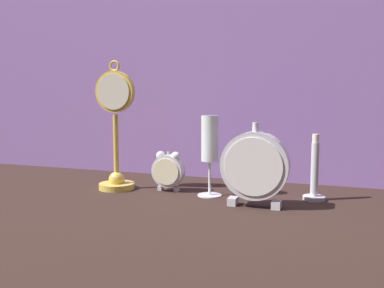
{
  "coord_description": "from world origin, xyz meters",
  "views": [
    {
      "loc": [
        0.36,
        -0.92,
        0.25
      ],
      "look_at": [
        0.0,
        0.08,
        0.13
      ],
      "focal_mm": 40.0,
      "sensor_mm": 36.0,
      "label": 1
    }
  ],
  "objects_px": {
    "pocket_watch_on_stand": "(116,136)",
    "mantel_clock_silver": "(255,166)",
    "champagne_flute": "(210,145)",
    "brass_candlestick": "(314,178)",
    "alarm_clock_twin_bell": "(168,169)"
  },
  "relations": [
    {
      "from": "champagne_flute",
      "to": "brass_candlestick",
      "type": "height_order",
      "value": "champagne_flute"
    },
    {
      "from": "champagne_flute",
      "to": "brass_candlestick",
      "type": "xyz_separation_m",
      "value": [
        0.25,
        0.04,
        -0.07
      ]
    },
    {
      "from": "mantel_clock_silver",
      "to": "brass_candlestick",
      "type": "bearing_deg",
      "value": 42.28
    },
    {
      "from": "mantel_clock_silver",
      "to": "brass_candlestick",
      "type": "relative_size",
      "value": 1.2
    },
    {
      "from": "pocket_watch_on_stand",
      "to": "mantel_clock_silver",
      "type": "distance_m",
      "value": 0.4
    },
    {
      "from": "pocket_watch_on_stand",
      "to": "brass_candlestick",
      "type": "height_order",
      "value": "pocket_watch_on_stand"
    },
    {
      "from": "mantel_clock_silver",
      "to": "champagne_flute",
      "type": "height_order",
      "value": "champagne_flute"
    },
    {
      "from": "alarm_clock_twin_bell",
      "to": "brass_candlestick",
      "type": "relative_size",
      "value": 0.66
    },
    {
      "from": "brass_candlestick",
      "to": "pocket_watch_on_stand",
      "type": "bearing_deg",
      "value": -174.43
    },
    {
      "from": "champagne_flute",
      "to": "mantel_clock_silver",
      "type": "bearing_deg",
      "value": -28.63
    },
    {
      "from": "alarm_clock_twin_bell",
      "to": "brass_candlestick",
      "type": "xyz_separation_m",
      "value": [
        0.37,
        0.03,
        -0.0
      ]
    },
    {
      "from": "alarm_clock_twin_bell",
      "to": "champagne_flute",
      "type": "distance_m",
      "value": 0.14
    },
    {
      "from": "alarm_clock_twin_bell",
      "to": "champagne_flute",
      "type": "relative_size",
      "value": 0.52
    },
    {
      "from": "pocket_watch_on_stand",
      "to": "champagne_flute",
      "type": "relative_size",
      "value": 1.7
    },
    {
      "from": "champagne_flute",
      "to": "pocket_watch_on_stand",
      "type": "bearing_deg",
      "value": -178.37
    }
  ]
}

